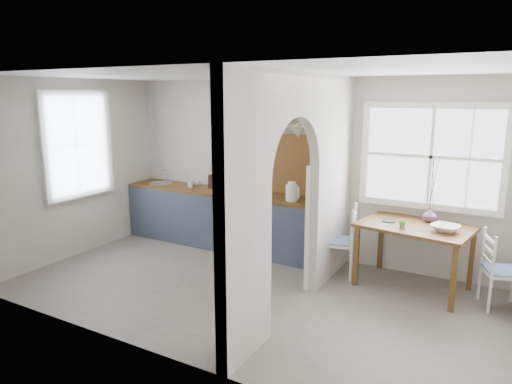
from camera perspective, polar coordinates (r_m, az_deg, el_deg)
The scene contains 26 objects.
floor at distance 5.75m, azimuth -1.26°, elevation -12.26°, with size 5.80×3.20×0.01m, color slate.
ceiling at distance 5.24m, azimuth -1.39°, elevation 14.61°, with size 5.80×3.20×0.01m, color beige.
walls at distance 5.34m, azimuth -1.32°, elevation 0.54°, with size 5.81×3.21×2.60m.
partition at distance 5.05m, azimuth 5.86°, elevation 1.55°, with size 0.12×3.20×2.60m.
kitchen_window at distance 7.17m, azimuth -21.59°, elevation 5.50°, with size 0.10×1.16×1.50m, color white, non-canonical shape.
nook_window at distance 6.17m, azimuth 21.02°, elevation 4.13°, with size 1.76×0.10×1.30m, color white, non-canonical shape.
counter at distance 7.22m, azimuth -3.67°, elevation -3.30°, with size 3.50×0.60×0.90m.
sink at distance 7.86m, azimuth -11.80°, elevation 1.00°, with size 0.40×0.40×0.02m, color silver.
backsplash at distance 6.80m, azimuth 3.95°, elevation 3.45°, with size 1.65×0.03×0.90m, color brown.
shelf at distance 6.66m, azimuth 3.71°, elevation 8.90°, with size 1.75×0.20×0.21m.
pendant_lamp at distance 6.21m, azimuth 5.31°, elevation 7.52°, with size 0.26×0.26×0.16m, color silver.
utensil_rail at distance 5.86m, azimuth 8.34°, elevation 2.93°, with size 0.02×0.02×0.50m, color silver.
dining_table at distance 6.03m, azimuth 19.04°, elevation -7.62°, with size 1.29×0.86×0.81m, color brown, non-canonical shape.
chair_left at distance 6.16m, azimuth 10.18°, elevation -5.97°, with size 0.44×0.44×0.96m, color white, non-canonical shape.
chair_right at distance 5.87m, azimuth 28.57°, elevation -8.61°, with size 0.40×0.40×0.88m, color white, non-canonical shape.
kettle at distance 6.42m, azimuth 4.49°, elevation 0.09°, with size 0.23×0.18×0.28m, color white, non-canonical shape.
mug_a at distance 7.45m, azimuth -8.17°, elevation 1.02°, with size 0.12×0.12×0.11m, color silver.
mug_b at distance 7.54m, azimuth -7.41°, elevation 1.15°, with size 0.13×0.13×0.10m, color white.
knife_block at distance 7.36m, azimuth -5.46°, elevation 1.36°, with size 0.10×0.14×0.21m, color black.
jar at distance 7.34m, azimuth -4.86°, elevation 1.22°, with size 0.11×0.11×0.18m, color #766F50.
towel_magenta at distance 6.22m, azimuth 7.97°, elevation -7.71°, with size 0.02×0.03×0.49m, color #D53C8B.
towel_orange at distance 6.20m, azimuth 7.85°, elevation -8.02°, with size 0.02×0.03×0.45m, color #C84E00.
bowl at distance 5.77m, azimuth 22.59°, elevation -4.18°, with size 0.31×0.31×0.08m, color white.
table_cup at distance 5.74m, azimuth 17.83°, elevation -3.85°, with size 0.09×0.09×0.08m, color #63A558.
plate at distance 5.97m, azimuth 16.28°, elevation -3.48°, with size 0.17×0.17×0.01m, color black.
vase at distance 6.11m, azimuth 20.89°, elevation -2.68°, with size 0.17×0.17×0.18m, color #64406C.
Camera 1 is at (2.66, -4.51, 2.37)m, focal length 32.00 mm.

